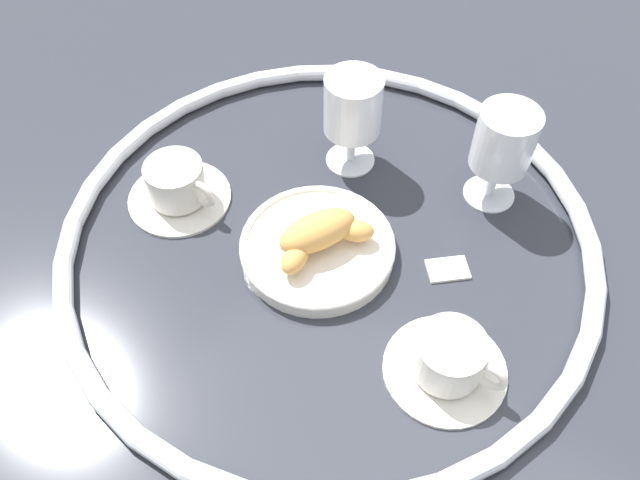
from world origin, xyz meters
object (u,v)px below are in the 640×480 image
pastry_plate (320,249)px  coffee_cup_near (178,186)px  juice_glass_right (504,144)px  juice_glass_left (353,108)px  coffee_cup_far (449,360)px  sugar_packet (448,268)px  croissant_large (321,235)px

pastry_plate → coffee_cup_near: bearing=-79.4°
pastry_plate → juice_glass_right: juice_glass_right is taller
juice_glass_left → juice_glass_right: same height
coffee_cup_far → juice_glass_right: bearing=-161.6°
sugar_packet → coffee_cup_far: bearing=74.3°
pastry_plate → coffee_cup_far: size_ratio=1.41×
sugar_packet → pastry_plate: bearing=-16.6°
croissant_large → coffee_cup_far: bearing=78.0°
pastry_plate → coffee_cup_near: coffee_cup_near is taller
coffee_cup_near → sugar_packet: size_ratio=2.72×
juice_glass_left → croissant_large: bearing=23.4°
juice_glass_left → juice_glass_right: 0.19m
coffee_cup_near → coffee_cup_far: bearing=89.1°
coffee_cup_near → juice_glass_left: size_ratio=0.97×
pastry_plate → coffee_cup_far: (0.04, 0.21, 0.01)m
croissant_large → coffee_cup_far: (0.04, 0.20, -0.02)m
coffee_cup_near → coffee_cup_far: 0.41m
coffee_cup_far → sugar_packet: coffee_cup_far is taller
coffee_cup_near → sugar_packet: (-0.11, 0.34, -0.02)m
croissant_large → juice_glass_left: juice_glass_left is taller
croissant_large → juice_glass_right: (-0.22, 0.12, 0.05)m
pastry_plate → coffee_cup_near: 0.21m
pastry_plate → croissant_large: bearing=66.1°
coffee_cup_far → sugar_packet: bearing=-150.7°
coffee_cup_far → pastry_plate: bearing=-102.1°
pastry_plate → juice_glass_left: (-0.16, -0.07, 0.08)m
coffee_cup_near → juice_glass_right: bearing=128.3°
pastry_plate → sugar_packet: pastry_plate is taller
coffee_cup_far → coffee_cup_near: bearing=-90.9°
coffee_cup_near → sugar_packet: bearing=108.3°
juice_glass_right → croissant_large: bearing=-28.1°
coffee_cup_near → sugar_packet: coffee_cup_near is taller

